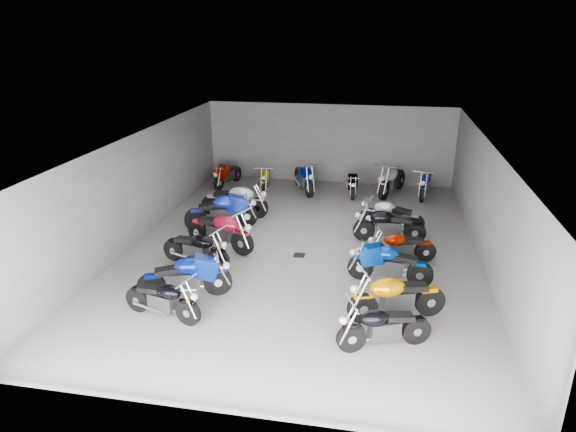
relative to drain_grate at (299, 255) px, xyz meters
name	(u,v)px	position (x,y,z in m)	size (l,w,h in m)	color
ground	(302,248)	(0.00, 0.50, -0.01)	(14.00, 14.00, 0.00)	gray
wall_back	(329,144)	(0.00, 7.50, 1.59)	(10.00, 0.10, 3.20)	slate
wall_left	(138,187)	(-5.00, 0.50, 1.59)	(0.10, 14.00, 3.20)	slate
wall_right	(487,208)	(5.00, 0.50, 1.59)	(0.10, 14.00, 3.20)	slate
ceiling	(303,140)	(0.00, 0.50, 3.21)	(10.00, 14.00, 0.04)	black
drain_grate	(299,255)	(0.00, 0.00, 0.00)	(0.32, 0.32, 0.01)	black
motorcycle_left_a	(163,299)	(-2.44, -3.83, 0.47)	(1.95, 0.62, 0.87)	black
motorcycle_left_b	(186,277)	(-2.28, -2.86, 0.54)	(2.16, 0.97, 1.00)	black
motorcycle_left_c	(196,249)	(-2.64, -1.14, 0.49)	(2.05, 0.68, 0.92)	black
motorcycle_left_d	(220,231)	(-2.33, 0.05, 0.57)	(2.26, 1.06, 1.05)	black
motorcycle_left_e	(222,212)	(-2.77, 1.61, 0.56)	(2.24, 1.03, 1.04)	black
motorcycle_left_f	(235,201)	(-2.65, 2.75, 0.56)	(2.35, 0.47, 1.03)	black
motorcycle_right_a	(383,327)	(2.38, -4.08, 0.48)	(1.91, 0.89, 0.88)	black
motorcycle_right_b	(396,297)	(2.64, -2.91, 0.54)	(2.17, 0.97, 1.00)	black
motorcycle_right_c	(389,264)	(2.49, -1.19, 0.51)	(2.16, 0.48, 0.95)	black
motorcycle_right_d	(401,247)	(2.80, 0.02, 0.47)	(1.92, 0.72, 0.87)	black
motorcycle_right_e	(388,225)	(2.47, 1.48, 0.52)	(2.18, 0.45, 0.96)	black
motorcycle_right_f	(391,215)	(2.54, 2.44, 0.50)	(2.07, 0.63, 0.92)	black
motorcycle_back_a	(227,174)	(-3.97, 6.14, 0.47)	(0.63, 1.95, 0.87)	black
motorcycle_back_b	(266,179)	(-2.31, 5.86, 0.46)	(0.44, 1.95, 0.86)	black
motorcycle_back_c	(304,178)	(-0.79, 5.95, 0.55)	(1.09, 2.19, 1.02)	black
motorcycle_back_d	(352,183)	(1.08, 5.86, 0.45)	(0.44, 1.91, 0.84)	black
motorcycle_back_e	(392,180)	(2.59, 6.20, 0.57)	(1.01, 2.30, 1.06)	black
motorcycle_back_f	(425,184)	(3.85, 6.12, 0.50)	(0.59, 2.11, 0.93)	black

